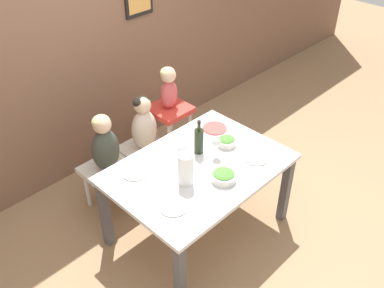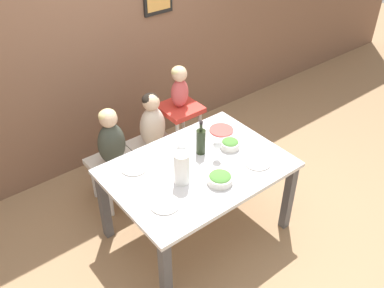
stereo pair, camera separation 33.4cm
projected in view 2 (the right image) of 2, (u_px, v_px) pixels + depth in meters
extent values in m
plane|color=#9E7A56|center=(197.00, 230.00, 3.83)|extent=(14.00, 14.00, 0.00)
cube|color=brown|center=(97.00, 35.00, 3.98)|extent=(10.00, 0.06, 2.70)
cube|color=silver|center=(198.00, 168.00, 3.41)|extent=(1.41, 1.00, 0.03)
cube|color=#4C4C51|center=(166.00, 275.00, 3.02)|extent=(0.07, 0.07, 0.69)
cube|color=#4C4C51|center=(288.00, 197.00, 3.67)|extent=(0.07, 0.07, 0.69)
cube|color=#4C4C51|center=(104.00, 206.00, 3.58)|extent=(0.07, 0.07, 0.69)
cube|color=#4C4C51|center=(220.00, 149.00, 4.23)|extent=(0.07, 0.07, 0.69)
cylinder|color=silver|center=(111.00, 199.00, 3.86)|extent=(0.04, 0.04, 0.40)
cylinder|color=silver|center=(140.00, 184.00, 4.03)|extent=(0.04, 0.04, 0.40)
cylinder|color=silver|center=(94.00, 181.00, 4.07)|extent=(0.04, 0.04, 0.40)
cylinder|color=silver|center=(123.00, 167.00, 4.23)|extent=(0.04, 0.04, 0.40)
cube|color=silver|center=(114.00, 164.00, 3.91)|extent=(0.43, 0.43, 0.05)
cylinder|color=silver|center=(151.00, 179.00, 4.08)|extent=(0.04, 0.04, 0.40)
cylinder|color=silver|center=(178.00, 166.00, 4.24)|extent=(0.04, 0.04, 0.40)
cylinder|color=silver|center=(133.00, 163.00, 4.29)|extent=(0.04, 0.04, 0.40)
cylinder|color=silver|center=(159.00, 151.00, 4.45)|extent=(0.04, 0.04, 0.40)
cube|color=silver|center=(154.00, 146.00, 4.13)|extent=(0.43, 0.43, 0.05)
cylinder|color=silver|center=(178.00, 152.00, 4.18)|extent=(0.04, 0.04, 0.71)
cylinder|color=silver|center=(200.00, 142.00, 4.32)|extent=(0.04, 0.04, 0.71)
cylinder|color=silver|center=(162.00, 139.00, 4.35)|extent=(0.04, 0.04, 0.71)
cylinder|color=silver|center=(183.00, 130.00, 4.49)|extent=(0.04, 0.04, 0.71)
cube|color=red|center=(180.00, 108.00, 4.11)|extent=(0.36, 0.37, 0.05)
ellipsoid|color=#3D4238|center=(112.00, 144.00, 3.78)|extent=(0.26, 0.20, 0.41)
sphere|color=#D6AD89|center=(108.00, 119.00, 3.62)|extent=(0.16, 0.16, 0.16)
ellipsoid|color=#DBC684|center=(107.00, 116.00, 3.61)|extent=(0.16, 0.15, 0.11)
ellipsoid|color=beige|center=(153.00, 127.00, 4.00)|extent=(0.26, 0.20, 0.41)
sphere|color=#D6AD89|center=(151.00, 102.00, 3.84)|extent=(0.16, 0.16, 0.16)
ellipsoid|color=black|center=(150.00, 100.00, 3.83)|extent=(0.16, 0.15, 0.11)
ellipsoid|color=#C64C4C|center=(180.00, 93.00, 4.01)|extent=(0.18, 0.14, 0.29)
sphere|color=#D6AD89|center=(179.00, 74.00, 3.90)|extent=(0.14, 0.14, 0.14)
ellipsoid|color=#DBC684|center=(179.00, 72.00, 3.89)|extent=(0.14, 0.14, 0.10)
cylinder|color=#232D19|center=(201.00, 142.00, 3.49)|extent=(0.08, 0.08, 0.22)
cylinder|color=#232D19|center=(201.00, 126.00, 3.40)|extent=(0.03, 0.03, 0.09)
cylinder|color=black|center=(201.00, 123.00, 3.38)|extent=(0.03, 0.03, 0.02)
cylinder|color=white|center=(182.00, 168.00, 3.18)|extent=(0.12, 0.12, 0.26)
cylinder|color=white|center=(217.00, 158.00, 3.49)|extent=(0.06, 0.06, 0.00)
cylinder|color=white|center=(217.00, 154.00, 3.46)|extent=(0.01, 0.01, 0.09)
ellipsoid|color=white|center=(218.00, 145.00, 3.41)|extent=(0.07, 0.07, 0.10)
cylinder|color=white|center=(182.00, 162.00, 3.44)|extent=(0.06, 0.06, 0.00)
cylinder|color=white|center=(182.00, 158.00, 3.42)|extent=(0.01, 0.01, 0.09)
ellipsoid|color=white|center=(181.00, 149.00, 3.36)|extent=(0.07, 0.07, 0.10)
cylinder|color=silver|center=(220.00, 179.00, 3.23)|extent=(0.20, 0.20, 0.06)
ellipsoid|color=#4C8438|center=(220.00, 176.00, 3.21)|extent=(0.17, 0.17, 0.04)
cylinder|color=silver|center=(230.00, 145.00, 3.59)|extent=(0.16, 0.16, 0.06)
ellipsoid|color=#4C8438|center=(230.00, 142.00, 3.57)|extent=(0.14, 0.14, 0.04)
cylinder|color=silver|center=(165.00, 204.00, 3.05)|extent=(0.21, 0.21, 0.01)
cylinder|color=silver|center=(134.00, 168.00, 3.38)|extent=(0.21, 0.21, 0.01)
cylinder|color=#D14C47|center=(221.00, 130.00, 3.81)|extent=(0.21, 0.21, 0.01)
cylinder|color=silver|center=(257.00, 162.00, 3.43)|extent=(0.21, 0.21, 0.01)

